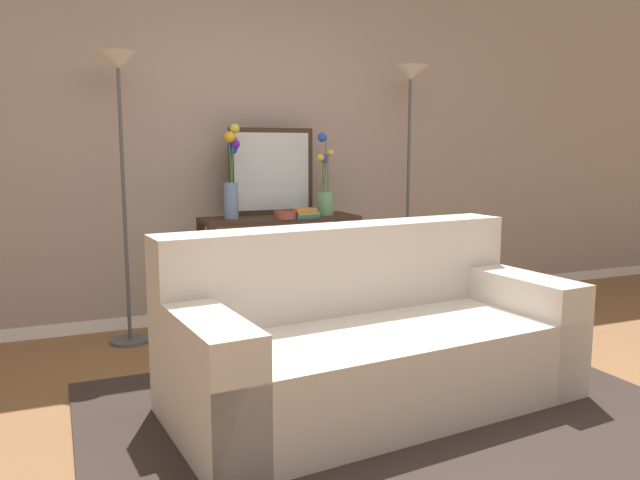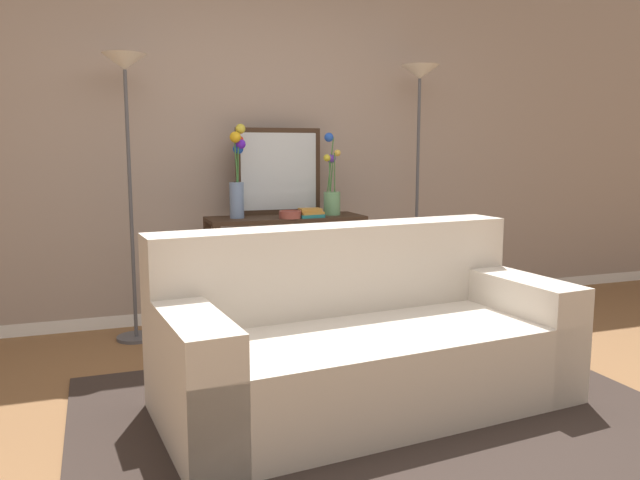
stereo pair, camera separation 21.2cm
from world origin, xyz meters
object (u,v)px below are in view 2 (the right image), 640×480
at_px(vase_tall_flowers, 237,176).
at_px(floor_lamp_right, 419,120).
at_px(floor_lamp_left, 127,118).
at_px(wall_mirror, 279,171).
at_px(vase_short_flowers, 332,190).
at_px(fruit_bowl, 290,214).
at_px(book_row_under_console, 247,321).
at_px(book_stack, 310,213).
at_px(console_table, 286,251).
at_px(couch, 362,343).

bearing_deg(vase_tall_flowers, floor_lamp_right, 0.75).
distance_m(floor_lamp_left, wall_mirror, 1.12).
bearing_deg(floor_lamp_right, vase_tall_flowers, -179.25).
relative_size(vase_short_flowers, fruit_bowl, 3.77).
distance_m(floor_lamp_right, fruit_bowl, 1.27).
distance_m(vase_short_flowers, book_row_under_console, 1.13).
relative_size(book_stack, book_row_under_console, 0.56).
bearing_deg(book_row_under_console, fruit_bowl, -23.75).
bearing_deg(vase_short_flowers, floor_lamp_left, 178.59).
bearing_deg(console_table, book_row_under_console, -180.00).
bearing_deg(floor_lamp_left, fruit_bowl, -8.44).
relative_size(console_table, floor_lamp_left, 0.59).
bearing_deg(book_stack, floor_lamp_left, 172.90).
relative_size(floor_lamp_left, fruit_bowl, 11.93).
bearing_deg(floor_lamp_right, fruit_bowl, -171.74).
xyz_separation_m(couch, book_stack, (0.19, 1.35, 0.52)).
relative_size(couch, vase_short_flowers, 3.55).
height_order(wall_mirror, fruit_bowl, wall_mirror).
bearing_deg(floor_lamp_left, wall_mirror, 7.41).
bearing_deg(floor_lamp_left, book_stack, -7.10).
height_order(console_table, floor_lamp_right, floor_lamp_right).
distance_m(console_table, vase_tall_flowers, 0.64).
relative_size(floor_lamp_right, book_stack, 10.55).
height_order(console_table, floor_lamp_left, floor_lamp_left).
bearing_deg(book_row_under_console, wall_mirror, 29.38).
height_order(floor_lamp_left, floor_lamp_right, floor_lamp_right).
xyz_separation_m(couch, book_row_under_console, (-0.25, 1.47, -0.25)).
bearing_deg(book_stack, floor_lamp_right, 9.18).
distance_m(couch, book_stack, 1.46).
relative_size(vase_tall_flowers, fruit_bowl, 4.11).
bearing_deg(book_row_under_console, vase_tall_flowers, 168.11).
bearing_deg(vase_short_flowers, floor_lamp_right, 2.74).
height_order(vase_short_flowers, book_row_under_console, vase_short_flowers).
distance_m(wall_mirror, fruit_bowl, 0.41).
distance_m(floor_lamp_left, floor_lamp_right, 2.12).
distance_m(console_table, book_stack, 0.34).
relative_size(floor_lamp_left, wall_mirror, 2.95).
bearing_deg(wall_mirror, floor_lamp_left, -172.59).
distance_m(fruit_bowl, book_stack, 0.15).
bearing_deg(vase_short_flowers, book_stack, -150.60).
distance_m(floor_lamp_right, vase_short_flowers, 0.88).
bearing_deg(console_table, couch, -91.70).
relative_size(fruit_bowl, book_row_under_console, 0.49).
bearing_deg(wall_mirror, book_row_under_console, -150.62).
distance_m(couch, floor_lamp_right, 2.21).
distance_m(wall_mirror, vase_tall_flowers, 0.38).
bearing_deg(floor_lamp_right, console_table, -178.48).
relative_size(wall_mirror, vase_tall_flowers, 0.98).
bearing_deg(couch, wall_mirror, 88.49).
relative_size(floor_lamp_left, book_stack, 10.43).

